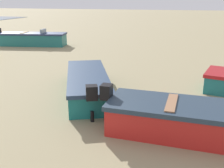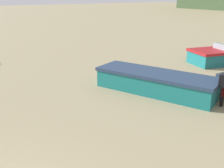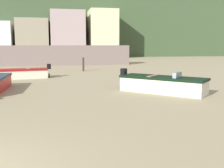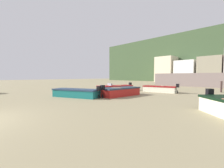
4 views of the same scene
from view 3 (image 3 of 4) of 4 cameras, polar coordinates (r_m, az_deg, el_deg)
headland_hill at (r=71.69m, az=-13.49°, el=12.34°), size 90.00×32.00×16.10m
harbor_pier at (r=35.48m, az=-12.34°, el=5.82°), size 19.40×2.40×2.45m
townhouse_centre at (r=52.69m, az=-15.93°, el=8.93°), size 5.57×6.17×7.09m
townhouse_centre_right at (r=52.19m, az=-9.13°, el=9.99°), size 6.12×5.33×8.64m
townhouse_right at (r=53.15m, az=-1.92°, el=10.24°), size 5.08×5.87×8.98m
boat_cream_1 at (r=15.08m, az=10.38°, el=-0.06°), size 4.33×4.31×1.19m
boat_cream_5 at (r=22.06m, az=-18.02°, el=2.08°), size 4.13×1.81×1.07m
mooring_post_near_water at (r=27.00m, az=-5.96°, el=4.08°), size 0.20×0.20×1.33m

